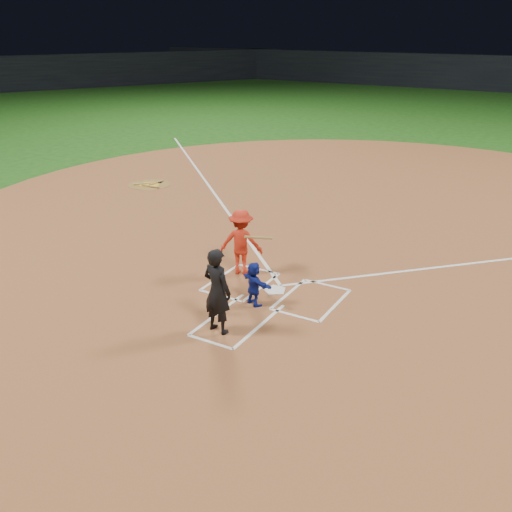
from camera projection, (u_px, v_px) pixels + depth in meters
The scene contains 13 objects.
ground at pixel (275, 291), 13.90m from camera, with size 120.00×120.00×0.00m, color #174812.
home_plate_dirt at pixel (361, 221), 18.70m from camera, with size 28.00×28.00×0.01m, color brown.
home_plate at pixel (275, 290), 13.89m from camera, with size 0.60×0.60×0.02m, color silver.
on_deck_circle at pixel (150, 185), 22.88m from camera, with size 1.70×1.70×0.01m, color brown.
on_deck_logo at pixel (149, 184), 22.87m from camera, with size 0.80×0.80×0.00m, color gold.
on_deck_bat_a at pixel (156, 183), 22.99m from camera, with size 0.06×0.06×0.84m, color olive.
on_deck_bat_b at pixel (144, 184), 22.87m from camera, with size 0.06×0.06×0.84m, color #A17A3B.
on_deck_bat_c at pixel (150, 186), 22.48m from camera, with size 0.06×0.06×0.84m, color #9C6D39.
bat_weight_donut at pixel (160, 182), 23.09m from camera, with size 0.19×0.19×0.05m, color black.
catcher at pixel (254, 284), 13.01m from camera, with size 0.97×0.31×1.05m, color navy.
umpire at pixel (217, 291), 11.73m from camera, with size 0.68×0.45×1.87m, color black.
chalk_markings at pixel (353, 227), 18.13m from camera, with size 28.35×17.32×0.01m.
batter_at_plate at pixel (241, 242), 14.55m from camera, with size 1.43×1.03×1.71m.
Camera 1 is at (5.86, -11.08, 6.09)m, focal length 40.00 mm.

